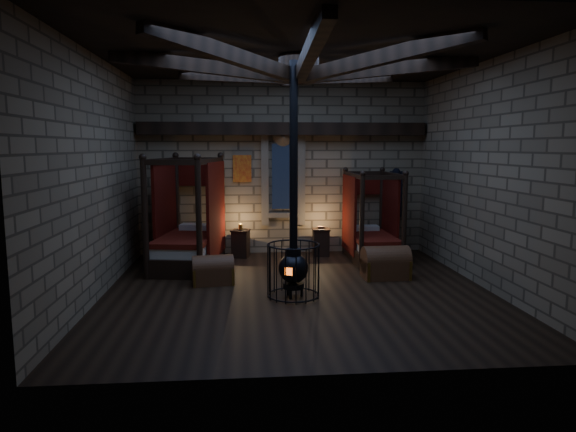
{
  "coord_description": "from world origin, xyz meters",
  "views": [
    {
      "loc": [
        -0.99,
        -9.08,
        2.63
      ],
      "look_at": [
        -0.13,
        0.6,
        1.31
      ],
      "focal_mm": 32.0,
      "sensor_mm": 36.0,
      "label": 1
    }
  ],
  "objects": [
    {
      "name": "nightstand_left",
      "position": [
        -1.06,
        3.02,
        0.34
      ],
      "size": [
        0.5,
        0.49,
        0.81
      ],
      "rotation": [
        0.0,
        0.0,
        -0.25
      ],
      "color": "black",
      "rests_on": "ground"
    },
    {
      "name": "bed_left",
      "position": [
        -2.19,
        2.2,
        0.59
      ],
      "size": [
        1.56,
        2.44,
        2.38
      ],
      "rotation": [
        0.0,
        0.0,
        -0.17
      ],
      "color": "black",
      "rests_on": "ground"
    },
    {
      "name": "bed_right",
      "position": [
        1.98,
        2.47,
        0.5
      ],
      "size": [
        1.04,
        1.95,
        2.03
      ],
      "rotation": [
        0.0,
        0.0,
        -0.0
      ],
      "color": "black",
      "rests_on": "ground"
    },
    {
      "name": "stove",
      "position": [
        -0.12,
        -0.36,
        0.59
      ],
      "size": [
        0.93,
        0.93,
        4.05
      ],
      "rotation": [
        0.0,
        0.0,
        -0.43
      ],
      "color": "black",
      "rests_on": "ground"
    },
    {
      "name": "trunk_left",
      "position": [
        -1.58,
        0.64,
        0.25
      ],
      "size": [
        0.83,
        0.59,
        0.57
      ],
      "rotation": [
        0.0,
        0.0,
        0.12
      ],
      "color": "#56301B",
      "rests_on": "ground"
    },
    {
      "name": "trunk_right",
      "position": [
        1.85,
        0.77,
        0.3
      ],
      "size": [
        0.93,
        0.61,
        0.67
      ],
      "rotation": [
        0.0,
        0.0,
        0.04
      ],
      "color": "#56301B",
      "rests_on": "ground"
    },
    {
      "name": "room",
      "position": [
        -0.0,
        0.09,
        3.74
      ],
      "size": [
        7.02,
        7.02,
        4.29
      ],
      "color": "black",
      "rests_on": "ground"
    },
    {
      "name": "nightstand_right",
      "position": [
        0.88,
        3.02,
        0.34
      ],
      "size": [
        0.42,
        0.4,
        0.72
      ],
      "rotation": [
        0.0,
        0.0,
        -0.02
      ],
      "color": "black",
      "rests_on": "ground"
    }
  ]
}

